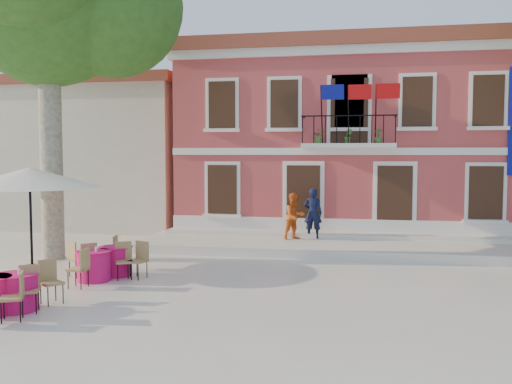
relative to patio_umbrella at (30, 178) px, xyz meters
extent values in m
plane|color=beige|center=(6.59, 0.05, -2.56)|extent=(90.00, 90.00, 0.00)
cube|color=#AD413E|center=(8.59, 10.05, 0.94)|extent=(13.00, 8.00, 7.00)
cube|color=brown|center=(8.59, 10.05, 4.69)|extent=(13.50, 8.50, 0.50)
cube|color=silver|center=(8.59, 6.10, 4.29)|extent=(13.30, 0.35, 0.35)
cube|color=silver|center=(8.59, 5.60, 0.94)|extent=(3.20, 0.90, 0.15)
cube|color=black|center=(8.59, 5.20, 1.94)|extent=(3.20, 0.04, 0.04)
cube|color=navy|center=(7.69, 4.85, 2.69)|extent=(0.76, 0.27, 0.47)
cube|color=red|center=(8.59, 4.85, 2.69)|extent=(0.76, 0.29, 0.47)
cube|color=red|center=(9.49, 4.85, 2.69)|extent=(0.76, 0.27, 0.47)
imported|color=#26591E|center=(7.59, 5.30, 1.25)|extent=(0.43, 0.37, 0.48)
imported|color=#26591E|center=(8.59, 5.30, 1.25)|extent=(0.26, 0.21, 0.48)
imported|color=#26591E|center=(9.59, 5.30, 1.25)|extent=(0.27, 0.27, 0.48)
cube|color=beige|center=(-2.91, 11.05, 0.44)|extent=(9.00, 9.00, 6.00)
cube|color=brown|center=(-2.91, 11.05, 3.64)|extent=(9.40, 9.40, 0.40)
cube|color=silver|center=(8.59, 4.45, -2.41)|extent=(14.00, 3.40, 0.30)
cylinder|color=#A59E84|center=(-0.23, 1.52, 0.84)|extent=(0.67, 0.67, 6.81)
cylinder|color=black|center=(0.00, 0.00, -2.52)|extent=(0.61, 0.61, 0.08)
cylinder|color=black|center=(0.00, 0.00, -1.30)|extent=(0.07, 0.07, 2.52)
cone|color=white|center=(0.00, 0.00, 0.01)|extent=(3.83, 3.83, 0.55)
imported|color=black|center=(7.42, 5.22, -1.39)|extent=(0.67, 0.47, 1.74)
imported|color=#D45819|center=(6.82, 4.84, -1.47)|extent=(0.98, 0.96, 1.59)
cylinder|color=#C61258|center=(2.70, -0.38, -2.19)|extent=(0.84, 0.84, 0.75)
cylinder|color=#C61258|center=(2.70, -0.38, -1.80)|extent=(0.90, 0.90, 0.02)
cube|color=tan|center=(2.56, 0.36, -2.09)|extent=(0.49, 0.49, 0.95)
cube|color=tan|center=(2.14, -0.87, -2.09)|extent=(0.59, 0.59, 0.95)
cube|color=tan|center=(3.41, -0.62, -2.09)|extent=(0.53, 0.53, 0.95)
cylinder|color=#C61258|center=(2.16, -3.93, -2.19)|extent=(0.84, 0.84, 0.75)
cylinder|color=#C61258|center=(2.16, -3.93, -1.80)|extent=(0.90, 0.90, 0.02)
cube|color=tan|center=(2.49, -4.60, -2.09)|extent=(0.56, 0.56, 0.95)
cube|color=tan|center=(2.57, -3.30, -2.09)|extent=(0.58, 0.58, 0.95)
cube|color=tan|center=(2.47, -4.01, -2.09)|extent=(0.55, 0.55, 0.95)
cylinder|color=#C61258|center=(2.44, -1.10, -2.19)|extent=(0.84, 0.84, 0.75)
cylinder|color=#C61258|center=(2.44, -1.10, -1.80)|extent=(0.90, 0.90, 0.02)
cube|color=tan|center=(3.10, -0.76, -2.09)|extent=(0.57, 0.57, 0.95)
cube|color=tan|center=(1.80, -0.70, -2.09)|extent=(0.58, 0.58, 0.95)
cube|color=tan|center=(2.41, -1.85, -2.09)|extent=(0.44, 0.44, 0.95)
camera|label=1|loc=(9.20, -14.35, 0.71)|focal=40.00mm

